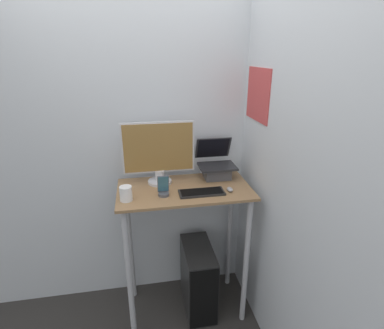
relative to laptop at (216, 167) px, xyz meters
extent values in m
cube|color=silver|center=(-0.28, 0.18, 0.10)|extent=(6.00, 0.05, 2.60)
cube|color=silver|center=(0.29, -0.42, 0.10)|extent=(0.05, 6.00, 2.60)
cube|color=#BF3F3F|center=(0.26, -0.10, 0.56)|extent=(0.01, 0.39, 0.36)
cube|color=#936D47|center=(-0.28, -0.16, -0.09)|extent=(0.96, 0.52, 0.02)
cylinder|color=#B7B7BC|center=(-0.71, -0.37, -0.65)|extent=(0.04, 0.04, 1.09)
cylinder|color=#B7B7BC|center=(0.15, -0.37, -0.65)|extent=(0.04, 0.04, 1.09)
cylinder|color=#B7B7BC|center=(-0.71, 0.04, -0.65)|extent=(0.04, 0.04, 1.09)
cylinder|color=#B7B7BC|center=(0.15, 0.04, -0.65)|extent=(0.04, 0.04, 1.09)
cube|color=#4C4C51|center=(0.00, -0.02, -0.04)|extent=(0.20, 0.14, 0.09)
cube|color=#262628|center=(0.00, -0.02, 0.01)|extent=(0.28, 0.21, 0.02)
cube|color=#262628|center=(0.00, 0.12, 0.12)|extent=(0.28, 0.10, 0.19)
cube|color=black|center=(0.00, 0.12, 0.12)|extent=(0.25, 0.08, 0.17)
cylinder|color=silver|center=(-0.45, -0.03, -0.07)|extent=(0.18, 0.18, 0.02)
cylinder|color=silver|center=(-0.45, -0.03, -0.02)|extent=(0.07, 0.07, 0.08)
cube|color=silver|center=(-0.45, -0.03, 0.19)|extent=(0.53, 0.01, 0.38)
cube|color=olive|center=(-0.45, -0.04, 0.19)|extent=(0.50, 0.01, 0.36)
cube|color=black|center=(-0.17, -0.27, -0.08)|extent=(0.32, 0.13, 0.01)
cube|color=black|center=(-0.17, -0.27, -0.07)|extent=(0.29, 0.11, 0.00)
ellipsoid|color=#99999E|center=(0.03, -0.27, -0.07)|extent=(0.04, 0.06, 0.03)
cylinder|color=#4C4C51|center=(-0.44, -0.26, -0.07)|extent=(0.07, 0.07, 0.02)
cube|color=#4C515B|center=(-0.44, -0.25, 0.00)|extent=(0.08, 0.03, 0.13)
cube|color=#336072|center=(-0.44, -0.25, 0.00)|extent=(0.07, 0.03, 0.12)
cube|color=black|center=(-0.17, -0.17, -0.91)|extent=(0.23, 0.47, 0.57)
cube|color=black|center=(-0.17, -0.41, -0.91)|extent=(0.22, 0.01, 0.54)
cylinder|color=white|center=(-0.69, -0.28, -0.03)|extent=(0.08, 0.08, 0.10)
camera|label=1|loc=(-0.58, -2.12, 0.84)|focal=28.00mm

